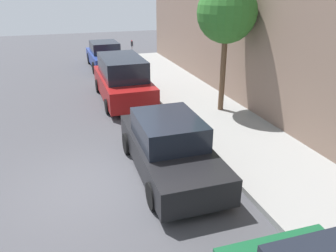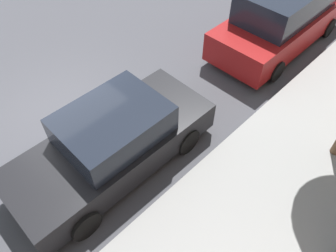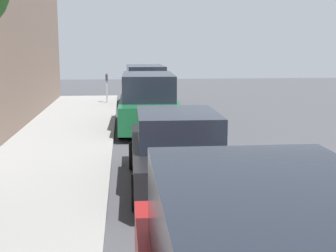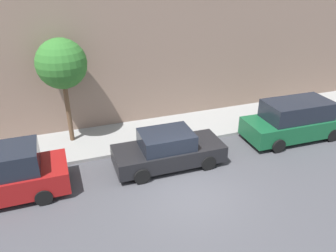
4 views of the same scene
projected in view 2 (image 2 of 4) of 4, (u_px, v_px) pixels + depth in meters
The scene contains 3 objects.
ground_plane at pixel (61, 116), 8.30m from camera, with size 60.00×60.00×0.00m, color #424247.
parked_sedan_third at pixel (113, 142), 6.81m from camera, with size 1.92×4.52×1.54m.
parked_minivan_fourth at pixel (282, 17), 9.66m from camera, with size 2.02×4.90×1.90m.
Camera 2 is at (5.91, -2.12, 6.07)m, focal length 35.00 mm.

